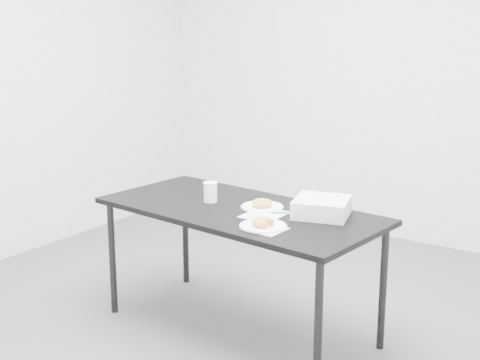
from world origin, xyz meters
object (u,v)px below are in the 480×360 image
Objects in this scene: scorecard at (265,215)px; donut_near at (263,222)px; bakery_box at (322,207)px; coffee_cup at (210,192)px; donut_far at (262,203)px; pen at (282,212)px; table at (240,218)px; plate_near at (263,226)px; plate_far at (262,207)px.

donut_near reaches higher than scorecard.
bakery_box reaches higher than scorecard.
bakery_box is (0.67, 0.11, -0.01)m from coffee_cup.
donut_near is 1.01× the size of donut_far.
coffee_cup reaches higher than pen.
plate_near is at bearing -31.28° from table.
scorecard is 0.10m from pen.
plate_far is (-0.09, 0.11, 0.00)m from scorecard.
donut_near is (0.00, 0.00, 0.02)m from plate_near.
table is 14.64× the size of donut_near.
donut_near is (0.30, -0.22, 0.09)m from table.
plate_far is at bearing 47.23° from table.
pen is 1.03× the size of donut_far.
plate_far is (-0.20, 0.31, -0.00)m from plate_near.
donut_near is 0.37m from plate_far.
table is 6.70× the size of scorecard.
table is at bearing -179.61° from bakery_box.
donut_near is 0.40× the size of bakery_box.
scorecard is 0.41m from coffee_cup.
scorecard is 2.14× the size of coffee_cup.
bakery_box reaches higher than pen.
bakery_box is at bearing 31.34° from scorecard.
donut_near is at bearing -25.13° from coffee_cup.
plate_near is (0.30, -0.22, 0.06)m from table.
plate_far is (-0.16, 0.04, -0.00)m from pen.
table is 0.48m from bakery_box.
plate_far is 2.06× the size of coffee_cup.
donut_near is at bearing -56.84° from donut_far.
plate_near is at bearing -25.13° from coffee_cup.
plate_near is 2.13× the size of donut_near.
donut_far reaches higher than pen.
scorecard is at bearing -6.57° from coffee_cup.
donut_far is at bearing 122.91° from pen.
donut_near is 0.48× the size of plate_far.
pen is at bearing -14.24° from donut_far.
table is 6.98× the size of plate_far.
coffee_cup is at bearing 154.87° from plate_near.
plate_near is 0.37m from plate_far.
table is 5.88× the size of bakery_box.
scorecard is at bearing -164.93° from bakery_box.
bakery_box reaches higher than donut_near.
donut_near is at bearing -122.95° from pen.
table is 0.38m from donut_near.
plate_far is (-0.20, 0.31, -0.03)m from donut_near.
pen reaches higher than scorecard.
bakery_box is (0.15, 0.36, 0.04)m from plate_near.
table is at bearing 143.12° from plate_near.
pen is 0.99× the size of coffee_cup.
plate_far is (0.10, 0.09, 0.06)m from table.
coffee_cup is (-0.32, -0.07, 0.06)m from plate_far.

